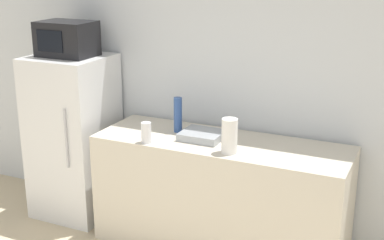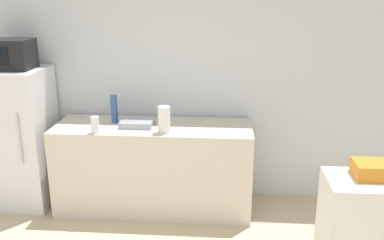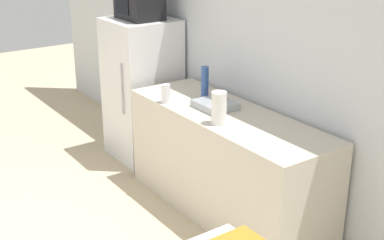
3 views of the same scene
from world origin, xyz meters
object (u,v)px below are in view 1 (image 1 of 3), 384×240
Objects in this scene: microwave at (67,39)px; bottle_short at (146,133)px; paper_towel_roll at (229,136)px; refrigerator at (74,137)px; bottle_tall at (178,115)px.

bottle_short is at bearing -17.79° from microwave.
microwave reaches higher than paper_towel_roll.
bottle_short is at bearing -174.46° from paper_towel_roll.
microwave is at bearing -109.32° from refrigerator.
refrigerator is 3.12× the size of microwave.
refrigerator is 9.03× the size of bottle_short.
paper_towel_roll is at bearing -8.44° from refrigerator.
bottle_tall is at bearing 73.07° from bottle_short.
bottle_tall is 1.79× the size of bottle_short.
bottle_tall is at bearing 2.30° from microwave.
refrigerator is 1.11m from bottle_tall.
microwave is at bearing 162.21° from bottle_short.
paper_towel_roll is (0.57, -0.28, -0.02)m from bottle_tall.
paper_towel_roll is (1.63, -0.24, 0.32)m from refrigerator.
microwave is 1.20m from bottle_tall.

